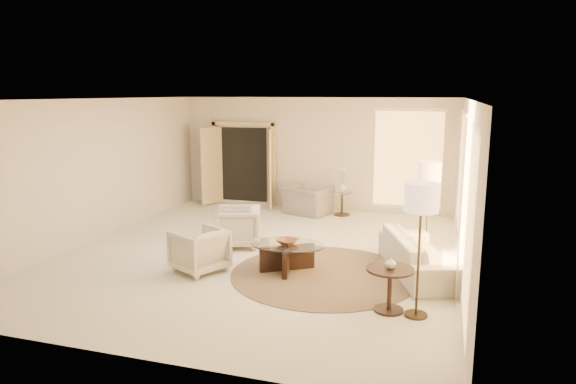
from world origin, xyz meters
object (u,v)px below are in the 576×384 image
(coffee_table, at_px, (287,254))
(bowl, at_px, (287,242))
(sofa, at_px, (420,255))
(armchair_right, at_px, (199,248))
(side_table, at_px, (342,201))
(side_vase, at_px, (342,187))
(end_table, at_px, (390,282))
(floor_lamp_far, at_px, (421,204))
(accent_chair, at_px, (307,196))
(floor_lamp_near, at_px, (429,176))
(end_vase, at_px, (390,263))
(armchair_left, at_px, (238,225))

(coffee_table, xyz_separation_m, bowl, (0.00, 0.00, 0.21))
(sofa, relative_size, armchair_right, 2.81)
(side_table, bearing_deg, side_vase, 0.00)
(coffee_table, xyz_separation_m, end_table, (1.80, -1.13, 0.13))
(coffee_table, relative_size, floor_lamp_far, 0.91)
(armchair_right, relative_size, bowl, 2.30)
(coffee_table, height_order, side_vase, side_vase)
(coffee_table, relative_size, side_table, 2.83)
(accent_chair, distance_m, floor_lamp_near, 3.86)
(accent_chair, distance_m, coffee_table, 4.10)
(end_vase, bearing_deg, accent_chair, 116.16)
(floor_lamp_far, relative_size, bowl, 5.23)
(armchair_left, distance_m, side_table, 3.40)
(armchair_right, distance_m, side_vase, 4.84)
(coffee_table, bearing_deg, sofa, 13.34)
(end_table, xyz_separation_m, end_vase, (0.00, 0.00, 0.27))
(end_table, bearing_deg, accent_chair, 116.16)
(end_vase, bearing_deg, armchair_left, 144.94)
(end_table, height_order, end_vase, end_vase)
(floor_lamp_far, height_order, side_vase, floor_lamp_far)
(side_table, height_order, side_vase, side_vase)
(end_table, height_order, bowl, end_table)
(end_table, height_order, floor_lamp_far, floor_lamp_far)
(side_table, bearing_deg, floor_lamp_near, -50.15)
(end_table, bearing_deg, armchair_right, 167.87)
(accent_chair, xyz_separation_m, coffee_table, (0.74, -4.03, -0.17))
(armchair_left, xyz_separation_m, bowl, (1.32, -1.05, 0.08))
(armchair_left, bearing_deg, side_table, 137.10)
(floor_lamp_near, height_order, end_vase, floor_lamp_near)
(sofa, bearing_deg, coffee_table, 83.18)
(armchair_right, bearing_deg, coffee_table, 135.03)
(end_vase, height_order, side_vase, side_vase)
(side_vase, bearing_deg, sofa, -61.06)
(side_vase, bearing_deg, floor_lamp_far, -68.86)
(end_table, relative_size, side_table, 1.12)
(coffee_table, distance_m, end_table, 2.13)
(accent_chair, height_order, side_vase, accent_chair)
(floor_lamp_far, bearing_deg, armchair_right, 168.19)
(armchair_right, bearing_deg, end_vase, 104.75)
(armchair_left, distance_m, floor_lamp_near, 3.68)
(armchair_left, bearing_deg, floor_lamp_far, 38.85)
(sofa, xyz_separation_m, floor_lamp_far, (0.05, -1.69, 1.20))
(armchair_right, bearing_deg, bowl, 135.03)
(armchair_left, height_order, armchair_right, armchair_left)
(bowl, bearing_deg, side_table, 88.67)
(coffee_table, relative_size, end_vase, 10.30)
(coffee_table, bearing_deg, side_table, 88.67)
(accent_chair, xyz_separation_m, side_vase, (0.84, 0.12, 0.23))
(floor_lamp_near, bearing_deg, accent_chair, 140.90)
(coffee_table, xyz_separation_m, side_vase, (0.10, 4.15, 0.40))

